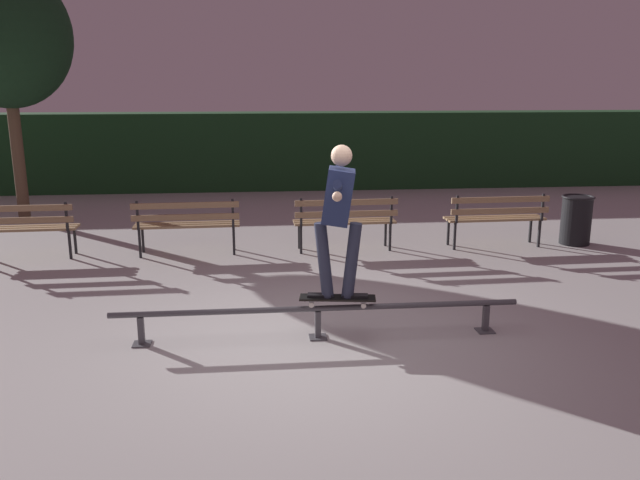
# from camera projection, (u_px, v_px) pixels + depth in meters

# --- Properties ---
(ground_plane) EXTENTS (90.00, 90.00, 0.00)m
(ground_plane) POSITION_uv_depth(u_px,v_px,m) (319.00, 342.00, 6.56)
(ground_plane) COLOR #ADAAA8
(hedge_backdrop) EXTENTS (24.00, 1.20, 1.88)m
(hedge_backdrop) POSITION_uv_depth(u_px,v_px,m) (280.00, 150.00, 16.08)
(hedge_backdrop) COLOR #193D1E
(hedge_backdrop) RESTS_ON ground
(grind_rail) EXTENTS (4.22, 0.18, 0.35)m
(grind_rail) POSITION_uv_depth(u_px,v_px,m) (318.00, 313.00, 6.61)
(grind_rail) COLOR #47474C
(grind_rail) RESTS_ON ground
(skateboard) EXTENTS (0.80, 0.31, 0.09)m
(skateboard) POSITION_uv_depth(u_px,v_px,m) (338.00, 298.00, 6.60)
(skateboard) COLOR black
(skateboard) RESTS_ON grind_rail
(skateboarder) EXTENTS (0.63, 1.40, 1.56)m
(skateboarder) POSITION_uv_depth(u_px,v_px,m) (338.00, 209.00, 6.38)
(skateboarder) COLOR black
(skateboarder) RESTS_ON skateboard
(park_bench_leftmost) EXTENTS (1.61, 0.45, 0.88)m
(park_bench_leftmost) POSITION_uv_depth(u_px,v_px,m) (20.00, 224.00, 9.54)
(park_bench_leftmost) COLOR black
(park_bench_leftmost) RESTS_ON ground
(park_bench_left_center) EXTENTS (1.61, 0.45, 0.88)m
(park_bench_left_center) POSITION_uv_depth(u_px,v_px,m) (187.00, 221.00, 9.78)
(park_bench_left_center) COLOR black
(park_bench_left_center) RESTS_ON ground
(park_bench_right_center) EXTENTS (1.61, 0.45, 0.88)m
(park_bench_right_center) POSITION_uv_depth(u_px,v_px,m) (345.00, 218.00, 10.01)
(park_bench_right_center) COLOR black
(park_bench_right_center) RESTS_ON ground
(park_bench_rightmost) EXTENTS (1.61, 0.45, 0.88)m
(park_bench_rightmost) POSITION_uv_depth(u_px,v_px,m) (497.00, 215.00, 10.25)
(park_bench_rightmost) COLOR black
(park_bench_rightmost) RESTS_ON ground
(tree_far_left) EXTENTS (2.35, 2.35, 4.70)m
(tree_far_left) POSITION_uv_depth(u_px,v_px,m) (5.00, 37.00, 11.61)
(tree_far_left) COLOR brown
(tree_far_left) RESTS_ON ground
(trash_can) EXTENTS (0.52, 0.52, 0.80)m
(trash_can) POSITION_uv_depth(u_px,v_px,m) (576.00, 219.00, 10.50)
(trash_can) COLOR black
(trash_can) RESTS_ON ground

